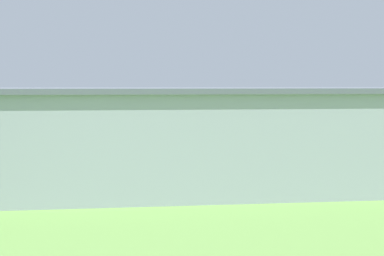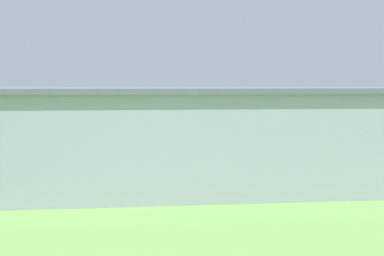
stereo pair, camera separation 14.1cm
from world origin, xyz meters
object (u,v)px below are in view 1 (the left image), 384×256
at_px(person_by_parked_cars, 26,155).
at_px(windsock, 123,93).
at_px(biplane, 187,116).
at_px(hangar, 207,138).

xyz_separation_m(person_by_parked_cars, windsock, (-9.51, -35.37, 5.08)).
xyz_separation_m(biplane, person_by_parked_cars, (17.57, 20.29, -2.36)).
bearing_deg(person_by_parked_cars, hangar, 134.43).
height_order(hangar, biplane, hangar).
xyz_separation_m(biplane, windsock, (8.05, -15.08, 2.72)).
height_order(biplane, person_by_parked_cars, biplane).
relative_size(hangar, biplane, 4.16).
height_order(person_by_parked_cars, windsock, windsock).
distance_m(biplane, person_by_parked_cars, 26.94).
bearing_deg(hangar, biplane, -94.97).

